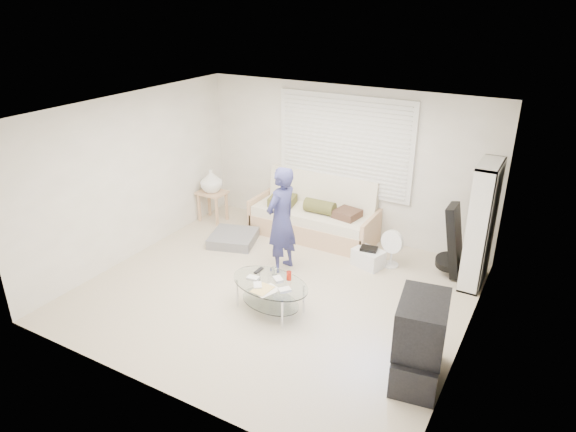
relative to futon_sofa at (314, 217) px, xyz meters
The scene contains 13 objects.
ground 1.93m from the futon_sofa, 79.74° to the right, with size 5.00×5.00×0.00m, color #B8A98F.
room_shell 1.93m from the futon_sofa, 76.34° to the right, with size 5.02×4.52×2.51m.
window_blinds 1.30m from the futon_sofa, 43.83° to the left, with size 2.32×0.08×1.62m.
futon_sofa is the anchor object (origin of this frame).
grey_floor_pillow 1.40m from the futon_sofa, 139.06° to the right, with size 0.71×0.71×0.16m, color slate.
side_table 1.95m from the futon_sofa, behind, with size 0.49×0.39×0.97m.
bookshelf 2.73m from the futon_sofa, ahead, with size 0.28×0.75×1.79m.
guitar_case 2.35m from the futon_sofa, ahead, with size 0.39×0.40×1.07m.
floor_fan 1.53m from the futon_sofa, 14.17° to the right, with size 0.37×0.24×0.60m.
storage_bin 1.33m from the futon_sofa, 24.82° to the right, with size 0.51×0.42×0.31m.
tv_unit 3.63m from the futon_sofa, 45.68° to the right, with size 0.60×0.94×0.96m.
coffee_table 2.34m from the futon_sofa, 77.35° to the right, with size 1.20×0.87×0.53m.
standing_person 1.35m from the futon_sofa, 85.85° to the right, with size 0.58×0.38×1.60m, color navy.
Camera 1 is at (3.15, -5.23, 3.81)m, focal length 32.00 mm.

